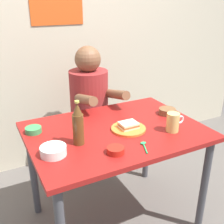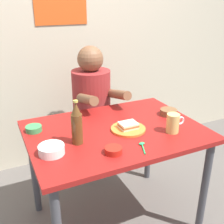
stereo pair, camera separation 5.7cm
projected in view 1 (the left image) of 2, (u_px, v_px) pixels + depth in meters
The scene contains 14 objects.
ground_plane at pixel (115, 218), 2.02m from camera, with size 6.00×6.00×0.00m, color #59544F.
wall_back at pixel (60, 24), 2.37m from camera, with size 4.40×0.09×2.60m.
dining_table at pixel (116, 142), 1.77m from camera, with size 1.10×0.80×0.74m.
stool at pixel (91, 139), 2.43m from camera, with size 0.34×0.34×0.45m.
person_seated at pixel (90, 95), 2.26m from camera, with size 0.33×0.56×0.72m.
plate_orange at pixel (128, 129), 1.72m from camera, with size 0.22×0.22×0.01m, color orange.
sandwich at pixel (129, 125), 1.71m from camera, with size 0.11×0.09×0.04m.
beer_mug at pixel (173, 122), 1.68m from camera, with size 0.13×0.08×0.12m.
beer_bottle at pixel (78, 125), 1.51m from camera, with size 0.06×0.06×0.26m.
sambal_bowl_red at pixel (116, 150), 1.46m from camera, with size 0.10×0.10×0.03m.
rice_bowl_white at pixel (53, 150), 1.43m from camera, with size 0.14×0.14×0.05m.
dip_bowl_green at pixel (33, 130), 1.68m from camera, with size 0.10×0.10×0.03m.
condiment_bowl_brown at pixel (167, 111), 1.95m from camera, with size 0.12×0.12×0.04m.
spoon at pixel (144, 145), 1.53m from camera, with size 0.06×0.12×0.01m.
Camera 1 is at (-0.73, -1.37, 1.51)m, focal length 43.53 mm.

